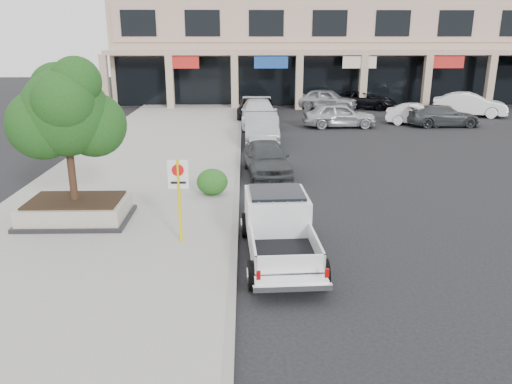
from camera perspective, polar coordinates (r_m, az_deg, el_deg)
ground at (r=13.59m, az=4.06°, el=-6.69°), size 120.00×120.00×0.00m
sidewalk at (r=19.61m, az=-13.80°, el=0.73°), size 8.00×52.00×0.15m
curb at (r=19.14m, az=-2.18°, el=0.82°), size 0.20×52.00×0.15m
strip_mall at (r=47.19m, az=10.41°, el=16.19°), size 40.55×12.43×9.50m
planter at (r=16.12m, az=-19.86°, el=-1.96°), size 3.20×2.20×0.68m
planter_tree at (r=15.55m, az=-20.33°, el=8.50°), size 2.90×2.55×4.00m
no_parking_sign at (r=13.42m, az=-8.81°, el=0.29°), size 0.55×0.09×2.30m
hedge at (r=17.65m, az=-5.02°, el=1.16°), size 1.10×0.99×0.93m
pickup_truck at (r=12.84m, az=2.76°, el=-4.37°), size 2.07×5.03×1.56m
curb_car_a at (r=20.63m, az=1.25°, el=3.88°), size 2.10×4.32×1.42m
curb_car_b at (r=26.83m, az=0.60°, el=7.28°), size 1.75×4.96×1.63m
curb_car_c at (r=32.29m, az=0.31°, el=9.01°), size 2.42×5.66×1.63m
curb_car_d at (r=35.30m, az=-0.02°, el=9.60°), size 2.68×5.39×1.47m
lot_car_a at (r=32.19m, az=9.49°, el=8.68°), size 4.61×1.95×1.56m
lot_car_b at (r=34.34m, az=18.05°, el=8.42°), size 4.29×2.62×1.34m
lot_car_c at (r=34.28m, az=20.59°, el=8.15°), size 4.64×2.02×1.33m
lot_car_d at (r=41.05m, az=12.27°, el=10.24°), size 5.40×4.04×1.36m
lot_car_e at (r=39.96m, az=8.08°, el=10.46°), size 5.13×3.53×1.62m
lot_car_f at (r=39.42m, az=23.21°, el=9.17°), size 5.31×3.47×1.65m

